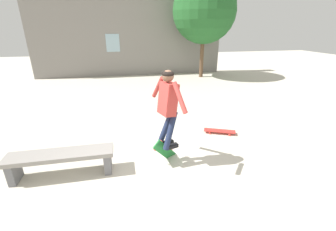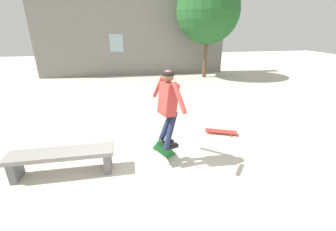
# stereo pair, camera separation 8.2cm
# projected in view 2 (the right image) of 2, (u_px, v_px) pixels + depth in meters

# --- Properties ---
(ground_plane) EXTENTS (40.00, 40.00, 0.00)m
(ground_plane) POSITION_uv_depth(u_px,v_px,m) (164.00, 183.00, 3.96)
(ground_plane) COLOR beige
(building_backdrop) EXTENTS (10.62, 0.52, 5.35)m
(building_backdrop) POSITION_uv_depth(u_px,v_px,m) (134.00, 33.00, 12.03)
(building_backdrop) COLOR gray
(building_backdrop) RESTS_ON ground_plane
(tree_right) EXTENTS (3.13, 3.13, 4.84)m
(tree_right) POSITION_uv_depth(u_px,v_px,m) (208.00, 11.00, 11.03)
(tree_right) COLOR brown
(tree_right) RESTS_ON ground_plane
(park_bench) EXTENTS (1.84, 0.44, 0.47)m
(park_bench) POSITION_uv_depth(u_px,v_px,m) (62.00, 158.00, 4.08)
(park_bench) COLOR gray
(park_bench) RESTS_ON ground_plane
(skater) EXTENTS (0.46, 1.15, 1.50)m
(skater) POSITION_uv_depth(u_px,v_px,m) (168.00, 103.00, 4.08)
(skater) COLOR #B23833
(skateboard_flipping) EXTENTS (0.57, 0.49, 0.74)m
(skateboard_flipping) POSITION_uv_depth(u_px,v_px,m) (165.00, 151.00, 4.53)
(skateboard_flipping) COLOR #237F38
(skateboard_resting) EXTENTS (0.80, 0.49, 0.08)m
(skateboard_resting) POSITION_uv_depth(u_px,v_px,m) (221.00, 131.00, 5.74)
(skateboard_resting) COLOR red
(skateboard_resting) RESTS_ON ground_plane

